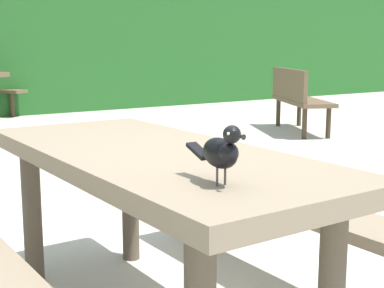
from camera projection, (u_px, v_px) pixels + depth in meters
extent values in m
cube|color=#84725B|center=(153.00, 158.00, 2.22)|extent=(0.81, 1.82, 0.07)
cylinder|color=brown|center=(32.00, 216.00, 2.70)|extent=(0.09, 0.09, 0.67)
cylinder|color=brown|center=(130.00, 199.00, 3.00)|extent=(0.09, 0.09, 0.67)
cube|color=#84725B|center=(282.00, 202.00, 2.66)|extent=(0.33, 1.72, 0.05)
cylinder|color=brown|center=(203.00, 213.00, 3.22)|extent=(0.07, 0.07, 0.39)
ellipsoid|color=black|center=(220.00, 153.00, 1.63)|extent=(0.08, 0.15, 0.09)
ellipsoid|color=black|center=(228.00, 153.00, 1.60)|extent=(0.06, 0.07, 0.06)
sphere|color=black|center=(232.00, 134.00, 1.57)|extent=(0.05, 0.05, 0.05)
sphere|color=#EAE08C|center=(240.00, 133.00, 1.57)|extent=(0.01, 0.01, 0.01)
sphere|color=#EAE08C|center=(229.00, 134.00, 1.55)|extent=(0.01, 0.01, 0.01)
cone|color=black|center=(240.00, 136.00, 1.53)|extent=(0.02, 0.03, 0.02)
cube|color=black|center=(199.00, 151.00, 1.74)|extent=(0.04, 0.10, 0.04)
cylinder|color=#47423D|center=(225.00, 176.00, 1.64)|extent=(0.01, 0.01, 0.05)
cylinder|color=#47423D|center=(217.00, 177.00, 1.63)|extent=(0.01, 0.01, 0.05)
cylinder|color=#423324|center=(12.00, 105.00, 9.03)|extent=(0.07, 0.07, 0.39)
cube|color=brown|center=(302.00, 101.00, 7.44)|extent=(0.99, 1.46, 0.05)
cube|color=brown|center=(289.00, 84.00, 7.38)|extent=(0.60, 1.23, 0.40)
cylinder|color=#3D2F21|center=(328.00, 123.00, 6.95)|extent=(0.06, 0.06, 0.39)
cylinder|color=#3D2F21|center=(304.00, 123.00, 6.91)|extent=(0.06, 0.06, 0.39)
cylinder|color=#3D2F21|center=(299.00, 112.00, 8.05)|extent=(0.06, 0.06, 0.39)
cylinder|color=#3D2F21|center=(278.00, 113.00, 8.00)|extent=(0.06, 0.06, 0.39)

